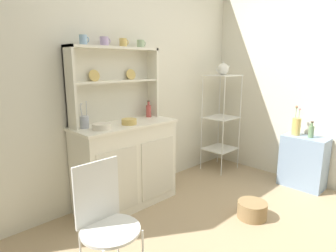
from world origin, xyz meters
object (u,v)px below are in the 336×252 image
object	(u,v)px
bowl_mixing_large	(102,126)
bakers_rack	(221,114)
wire_chair	(105,216)
utensil_jar	(84,122)
oil_bottle	(311,131)
side_shelf_blue	(303,162)
hutch_cabinet	(126,164)
jam_bottle	(149,111)
cup_sky_0	(83,40)
hutch_shelf_unit	(113,79)
floor_basket	(252,210)
flower_vase	(296,126)
porcelain_teapot	(223,69)

from	to	relation	value
bowl_mixing_large	bakers_rack	bearing A→B (deg)	0.25
bakers_rack	wire_chair	world-z (taller)	bakers_rack
bakers_rack	utensil_jar	world-z (taller)	bakers_rack
oil_bottle	side_shelf_blue	bearing A→B (deg)	90.00
hutch_cabinet	bakers_rack	bearing A→B (deg)	-2.45
oil_bottle	bowl_mixing_large	bearing A→B (deg)	152.35
jam_bottle	oil_bottle	bearing A→B (deg)	-42.21
hutch_cabinet	cup_sky_0	bearing A→B (deg)	159.12
hutch_shelf_unit	side_shelf_blue	xyz separation A→B (m)	(1.74, -1.26, -0.98)
jam_bottle	utensil_jar	xyz separation A→B (m)	(-0.77, -0.01, -0.01)
bakers_rack	oil_bottle	size ratio (longest dim) A/B	6.85
cup_sky_0	jam_bottle	bearing A→B (deg)	-2.93
oil_bottle	bakers_rack	bearing A→B (deg)	101.20
wire_chair	utensil_jar	distance (m)	1.08
wire_chair	floor_basket	world-z (taller)	wire_chair
wire_chair	flower_vase	distance (m)	2.52
hutch_shelf_unit	oil_bottle	bearing A→B (deg)	-36.94
hutch_shelf_unit	cup_sky_0	distance (m)	0.48
hutch_shelf_unit	jam_bottle	world-z (taller)	hutch_shelf_unit
utensil_jar	oil_bottle	world-z (taller)	utensil_jar
hutch_shelf_unit	side_shelf_blue	distance (m)	2.36
bakers_rack	porcelain_teapot	world-z (taller)	porcelain_teapot
hutch_cabinet	hutch_shelf_unit	size ratio (longest dim) A/B	1.07
hutch_shelf_unit	cup_sky_0	xyz separation A→B (m)	(-0.32, -0.04, 0.35)
bowl_mixing_large	cup_sky_0	bearing A→B (deg)	95.32
wire_chair	utensil_jar	xyz separation A→B (m)	(0.39, 0.92, 0.40)
hutch_shelf_unit	jam_bottle	xyz separation A→B (m)	(0.38, -0.08, -0.35)
bakers_rack	wire_chair	distance (m)	2.44
utensil_jar	flower_vase	bearing A→B (deg)	-26.37
flower_vase	hutch_shelf_unit	bearing A→B (deg)	146.78
side_shelf_blue	floor_basket	bearing A→B (deg)	177.25
utensil_jar	flower_vase	world-z (taller)	utensil_jar
porcelain_teapot	flower_vase	xyz separation A→B (m)	(0.21, -0.91, -0.64)
wire_chair	oil_bottle	bearing A→B (deg)	25.53
jam_bottle	oil_bottle	xyz separation A→B (m)	(1.35, -1.23, -0.25)
bakers_rack	cup_sky_0	distance (m)	2.04
utensil_jar	flower_vase	xyz separation A→B (m)	(2.12, -1.05, -0.20)
floor_basket	porcelain_teapot	distance (m)	1.82
hutch_shelf_unit	floor_basket	xyz separation A→B (m)	(0.68, -1.21, -1.20)
bakers_rack	jam_bottle	world-z (taller)	bakers_rack
hutch_cabinet	oil_bottle	bearing A→B (deg)	-33.32
side_shelf_blue	wire_chair	xyz separation A→B (m)	(-2.51, 0.25, 0.21)
side_shelf_blue	bowl_mixing_large	distance (m)	2.35
floor_basket	porcelain_teapot	world-z (taller)	porcelain_teapot
side_shelf_blue	floor_basket	world-z (taller)	side_shelf_blue
hutch_cabinet	bakers_rack	distance (m)	1.56
utensil_jar	porcelain_teapot	xyz separation A→B (m)	(1.91, -0.14, 0.44)
bowl_mixing_large	porcelain_teapot	bearing A→B (deg)	0.25
hutch_cabinet	flower_vase	bearing A→B (deg)	-29.27
cup_sky_0	flower_vase	world-z (taller)	cup_sky_0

